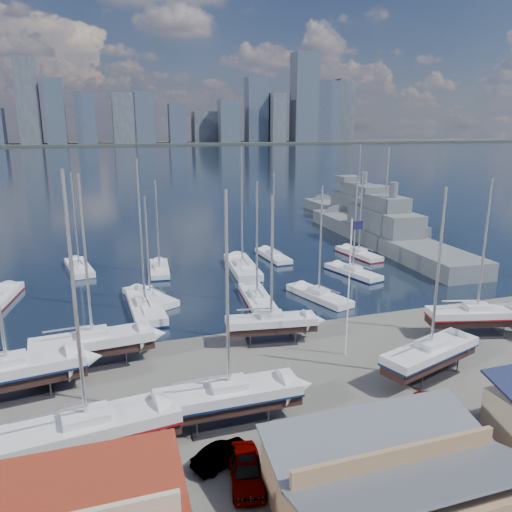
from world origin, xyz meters
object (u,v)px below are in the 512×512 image
object	(u,v)px
car_a	(246,470)
flagpole	(350,278)
sailboat_cradle_0	(8,372)
naval_ship_west	(357,214)
naval_ship_east	(383,235)

from	to	relation	value
car_a	flagpole	world-z (taller)	flagpole
sailboat_cradle_0	naval_ship_west	xyz separation A→B (m)	(61.19, 57.00, -0.50)
sailboat_cradle_0	naval_ship_east	xyz separation A→B (m)	(54.49, 35.83, -0.50)
flagpole	naval_ship_west	bearing A→B (deg)	60.06
car_a	flagpole	size ratio (longest dim) A/B	0.38
car_a	flagpole	bearing A→B (deg)	55.28
naval_ship_west	flagpole	distance (m)	67.40
naval_ship_west	car_a	distance (m)	85.39
sailboat_cradle_0	naval_ship_west	distance (m)	83.63
naval_ship_west	flagpole	size ratio (longest dim) A/B	3.39
naval_ship_west	flagpole	world-z (taller)	naval_ship_west
sailboat_cradle_0	naval_ship_east	size ratio (longest dim) A/B	0.37
naval_ship_east	naval_ship_west	xyz separation A→B (m)	(6.70, 21.17, -0.00)
sailboat_cradle_0	naval_ship_east	world-z (taller)	sailboat_cradle_0
car_a	flagpole	xyz separation A→B (m)	(13.46, 13.10, 6.41)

